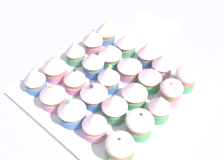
# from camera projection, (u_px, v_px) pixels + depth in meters

# --- Properties ---
(ground_plane) EXTENTS (1.80, 1.80, 0.03)m
(ground_plane) POSITION_uv_depth(u_px,v_px,m) (112.00, 94.00, 0.79)
(ground_plane) COLOR #9E9EA3
(baking_tray) EXTENTS (0.40, 0.40, 0.01)m
(baking_tray) POSITION_uv_depth(u_px,v_px,m) (112.00, 89.00, 0.77)
(baking_tray) COLOR silver
(baking_tray) RESTS_ON ground_plane
(cupcake_0) EXTENTS (0.06, 0.06, 0.07)m
(cupcake_0) POSITION_uv_depth(u_px,v_px,m) (120.00, 147.00, 0.61)
(cupcake_0) COLOR #4C9E6B
(cupcake_0) RESTS_ON baking_tray
(cupcake_1) EXTENTS (0.06, 0.06, 0.07)m
(cupcake_1) POSITION_uv_depth(u_px,v_px,m) (139.00, 124.00, 0.65)
(cupcake_1) COLOR #4C9E6B
(cupcake_1) RESTS_ON baking_tray
(cupcake_2) EXTENTS (0.05, 0.05, 0.07)m
(cupcake_2) POSITION_uv_depth(u_px,v_px,m) (159.00, 107.00, 0.68)
(cupcake_2) COLOR #4C9E6B
(cupcake_2) RESTS_ON baking_tray
(cupcake_3) EXTENTS (0.06, 0.06, 0.07)m
(cupcake_3) POSITION_uv_depth(u_px,v_px,m) (171.00, 92.00, 0.71)
(cupcake_3) COLOR pink
(cupcake_3) RESTS_ON baking_tray
(cupcake_4) EXTENTS (0.06, 0.06, 0.07)m
(cupcake_4) POSITION_uv_depth(u_px,v_px,m) (185.00, 78.00, 0.75)
(cupcake_4) COLOR #4C9E6B
(cupcake_4) RESTS_ON baking_tray
(cupcake_5) EXTENTS (0.06, 0.06, 0.07)m
(cupcake_5) POSITION_uv_depth(u_px,v_px,m) (95.00, 125.00, 0.65)
(cupcake_5) COLOR pink
(cupcake_5) RESTS_ON baking_tray
(cupcake_6) EXTENTS (0.06, 0.06, 0.08)m
(cupcake_6) POSITION_uv_depth(u_px,v_px,m) (115.00, 106.00, 0.68)
(cupcake_6) COLOR #4C9E6B
(cupcake_6) RESTS_ON baking_tray
(cupcake_7) EXTENTS (0.06, 0.06, 0.07)m
(cupcake_7) POSITION_uv_depth(u_px,v_px,m) (134.00, 94.00, 0.71)
(cupcake_7) COLOR #4C9E6B
(cupcake_7) RESTS_ON baking_tray
(cupcake_8) EXTENTS (0.06, 0.06, 0.07)m
(cupcake_8) POSITION_uv_depth(u_px,v_px,m) (150.00, 78.00, 0.75)
(cupcake_8) COLOR #4C9E6B
(cupcake_8) RESTS_ON baking_tray
(cupcake_9) EXTENTS (0.05, 0.05, 0.07)m
(cupcake_9) POSITION_uv_depth(u_px,v_px,m) (162.00, 64.00, 0.78)
(cupcake_9) COLOR pink
(cupcake_9) RESTS_ON baking_tray
(cupcake_10) EXTENTS (0.07, 0.07, 0.08)m
(cupcake_10) POSITION_uv_depth(u_px,v_px,m) (73.00, 110.00, 0.67)
(cupcake_10) COLOR #477AC6
(cupcake_10) RESTS_ON baking_tray
(cupcake_11) EXTENTS (0.07, 0.07, 0.07)m
(cupcake_11) POSITION_uv_depth(u_px,v_px,m) (95.00, 94.00, 0.71)
(cupcake_11) COLOR #477AC6
(cupcake_11) RESTS_ON baking_tray
(cupcake_12) EXTENTS (0.06, 0.06, 0.08)m
(cupcake_12) POSITION_uv_depth(u_px,v_px,m) (109.00, 77.00, 0.74)
(cupcake_12) COLOR #477AC6
(cupcake_12) RESTS_ON baking_tray
(cupcake_13) EXTENTS (0.07, 0.07, 0.07)m
(cupcake_13) POSITION_uv_depth(u_px,v_px,m) (130.00, 67.00, 0.77)
(cupcake_13) COLOR pink
(cupcake_13) RESTS_ON baking_tray
(cupcake_14) EXTENTS (0.06, 0.06, 0.07)m
(cupcake_14) POSITION_uv_depth(u_px,v_px,m) (147.00, 53.00, 0.81)
(cupcake_14) COLOR #477AC6
(cupcake_14) RESTS_ON baking_tray
(cupcake_15) EXTENTS (0.06, 0.06, 0.07)m
(cupcake_15) POSITION_uv_depth(u_px,v_px,m) (53.00, 95.00, 0.70)
(cupcake_15) COLOR pink
(cupcake_15) RESTS_ON baking_tray
(cupcake_16) EXTENTS (0.06, 0.06, 0.08)m
(cupcake_16) POSITION_uv_depth(u_px,v_px,m) (75.00, 79.00, 0.74)
(cupcake_16) COLOR pink
(cupcake_16) RESTS_ON baking_tray
(cupcake_17) EXTENTS (0.06, 0.06, 0.07)m
(cupcake_17) POSITION_uv_depth(u_px,v_px,m) (93.00, 63.00, 0.78)
(cupcake_17) COLOR #477AC6
(cupcake_17) RESTS_ON baking_tray
(cupcake_18) EXTENTS (0.06, 0.06, 0.07)m
(cupcake_18) POSITION_uv_depth(u_px,v_px,m) (110.00, 54.00, 0.80)
(cupcake_18) COLOR #4C9E6B
(cupcake_18) RESTS_ON baking_tray
(cupcake_19) EXTENTS (0.06, 0.06, 0.07)m
(cupcake_19) POSITION_uv_depth(u_px,v_px,m) (126.00, 43.00, 0.84)
(cupcake_19) COLOR #4C9E6B
(cupcake_19) RESTS_ON baking_tray
(cupcake_20) EXTENTS (0.05, 0.05, 0.08)m
(cupcake_20) POSITION_uv_depth(u_px,v_px,m) (35.00, 79.00, 0.74)
(cupcake_20) COLOR #477AC6
(cupcake_20) RESTS_ON baking_tray
(cupcake_21) EXTENTS (0.06, 0.06, 0.08)m
(cupcake_21) POSITION_uv_depth(u_px,v_px,m) (55.00, 67.00, 0.77)
(cupcake_21) COLOR pink
(cupcake_21) RESTS_ON baking_tray
(cupcake_22) EXTENTS (0.05, 0.05, 0.07)m
(cupcake_22) POSITION_uv_depth(u_px,v_px,m) (75.00, 52.00, 0.81)
(cupcake_22) COLOR #4C9E6B
(cupcake_22) RESTS_ON baking_tray
(cupcake_23) EXTENTS (0.06, 0.06, 0.07)m
(cupcake_23) POSITION_uv_depth(u_px,v_px,m) (93.00, 41.00, 0.84)
(cupcake_23) COLOR pink
(cupcake_23) RESTS_ON baking_tray
(cupcake_24) EXTENTS (0.06, 0.06, 0.08)m
(cupcake_24) POSITION_uv_depth(u_px,v_px,m) (106.00, 31.00, 0.87)
(cupcake_24) COLOR #477AC6
(cupcake_24) RESTS_ON baking_tray
(napkin) EXTENTS (0.16, 0.17, 0.01)m
(napkin) POSITION_uv_depth(u_px,v_px,m) (152.00, 29.00, 0.96)
(napkin) COLOR white
(napkin) RESTS_ON ground_plane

